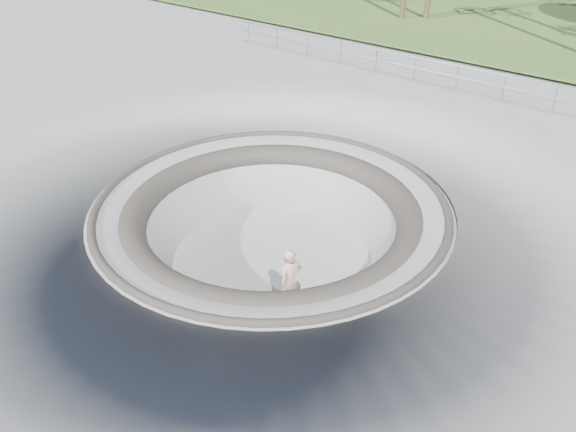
# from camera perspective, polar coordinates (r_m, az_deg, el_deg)

# --- Properties ---
(ground) EXTENTS (180.00, 180.00, 0.00)m
(ground) POSITION_cam_1_polar(r_m,az_deg,el_deg) (16.18, -1.69, 1.27)
(ground) COLOR #A4A39F
(ground) RESTS_ON ground
(skate_bowl) EXTENTS (14.00, 14.00, 4.10)m
(skate_bowl) POSITION_cam_1_polar(r_m,az_deg,el_deg) (17.18, -1.59, -3.98)
(skate_bowl) COLOR #A4A39F
(skate_bowl) RESTS_ON ground
(safety_railing) EXTENTS (25.00, 0.06, 1.03)m
(safety_railing) POSITION_cam_1_polar(r_m,az_deg,el_deg) (25.40, 16.83, 13.32)
(safety_railing) COLOR gray
(safety_railing) RESTS_ON ground
(skateboard) EXTENTS (0.84, 0.38, 0.08)m
(skateboard) POSITION_cam_1_polar(r_m,az_deg,el_deg) (15.27, 0.30, -9.38)
(skateboard) COLOR olive
(skateboard) RESTS_ON ground
(skater) EXTENTS (0.60, 0.77, 1.86)m
(skater) POSITION_cam_1_polar(r_m,az_deg,el_deg) (14.66, 0.31, -6.59)
(skater) COLOR #EDB099
(skater) RESTS_ON skateboard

